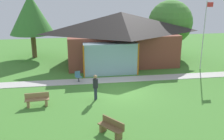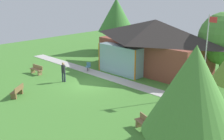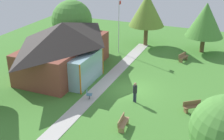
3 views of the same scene
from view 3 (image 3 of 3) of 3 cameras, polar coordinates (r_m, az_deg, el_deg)
ground_plane at (r=26.02m, az=3.84°, el=-3.77°), size 44.00×44.00×0.00m
pavilion at (r=28.96m, az=-9.14°, el=4.49°), size 11.21×6.95×4.97m
footpath at (r=26.88m, az=-1.61°, el=-2.73°), size 24.50×1.59×0.03m
flagpole at (r=33.46m, az=1.35°, el=8.78°), size 0.64×0.08×6.11m
bench_lawn_far_right at (r=32.88m, az=13.61°, el=2.41°), size 1.56×0.92×0.84m
bench_front_center at (r=23.43m, az=15.34°, el=-6.87°), size 1.25×1.46×0.84m
bench_mid_left at (r=20.76m, az=2.13°, el=-10.24°), size 1.53×0.54×0.84m
patio_chair_west at (r=24.30m, az=-4.57°, el=-4.81°), size 0.57×0.57×0.86m
visitor_strolling_lawn at (r=23.60m, az=4.49°, el=-4.05°), size 0.34×0.34×1.74m
tree_east_hedge at (r=36.15m, az=6.80°, el=11.50°), size 4.32×4.32×6.39m
tree_behind_pavilion_right at (r=34.76m, az=-7.78°, el=9.52°), size 4.69×4.69×5.93m
tree_far_east at (r=35.22m, az=17.70°, el=9.24°), size 4.28×4.28×5.77m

